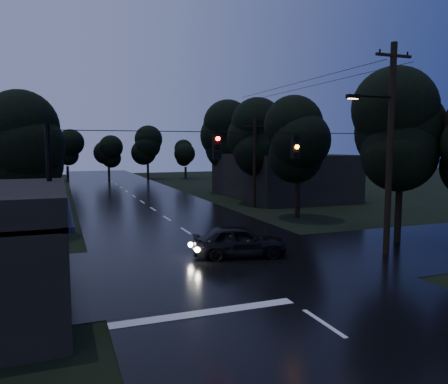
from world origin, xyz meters
TOP-DOWN VIEW (x-y plane):
  - main_road at (0.00, 30.00)m, footprint 12.00×120.00m
  - cross_street at (0.00, 12.00)m, footprint 60.00×9.00m
  - building_far_right at (14.00, 34.00)m, footprint 10.00×14.00m
  - utility_pole_main at (7.41, 11.00)m, footprint 3.50×0.30m
  - utility_pole_far at (8.30, 28.00)m, footprint 2.00×0.30m
  - anchor_pole_left at (-7.50, 11.00)m, footprint 0.18×0.18m
  - span_signals at (0.56, 10.99)m, footprint 15.00×0.37m
  - tree_corner_near at (10.00, 13.00)m, footprint 4.48×4.48m
  - tree_left_a at (-9.00, 22.00)m, footprint 3.92×3.92m
  - tree_left_b at (-9.60, 30.00)m, footprint 4.20×4.20m
  - tree_left_c at (-10.20, 40.00)m, footprint 4.48×4.48m
  - tree_right_a at (9.00, 22.00)m, footprint 4.20×4.20m
  - tree_right_b at (9.60, 30.00)m, footprint 4.48×4.48m
  - tree_right_c at (10.20, 40.00)m, footprint 4.76×4.76m
  - car at (0.70, 13.14)m, footprint 4.71×2.62m

SIDE VIEW (x-z plane):
  - main_road at x=0.00m, z-range -0.01..0.01m
  - cross_street at x=0.00m, z-range -0.01..0.01m
  - car at x=0.70m, z-range 0.00..1.51m
  - building_far_right at x=14.00m, z-range 0.00..4.40m
  - anchor_pole_left at x=-7.50m, z-range 0.00..6.00m
  - utility_pole_far at x=8.30m, z-range 0.13..7.63m
  - tree_left_a at x=-9.00m, z-range 1.11..9.37m
  - span_signals at x=0.56m, z-range 4.69..5.80m
  - utility_pole_main at x=7.41m, z-range 0.26..10.26m
  - tree_left_b at x=-9.60m, z-range 1.19..10.04m
  - tree_right_a at x=9.00m, z-range 1.19..10.04m
  - tree_corner_near at x=10.00m, z-range 1.27..10.71m
  - tree_left_c at x=-10.20m, z-range 1.27..10.71m
  - tree_right_b at x=9.60m, z-range 1.27..10.71m
  - tree_right_c at x=10.20m, z-range 1.35..11.38m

